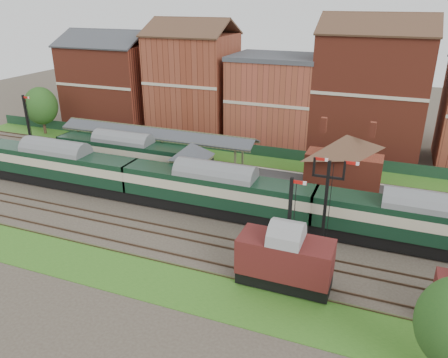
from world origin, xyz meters
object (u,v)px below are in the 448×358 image
(semaphore_bracket, at_px, (326,199))
(goods_van_a, at_px, (285,259))
(dmu_train, at_px, (216,190))
(platform_railcar, at_px, (124,153))
(signal_box, at_px, (192,168))

(semaphore_bracket, height_order, goods_van_a, semaphore_bracket)
(dmu_train, distance_m, platform_railcar, 16.18)
(dmu_train, relative_size, goods_van_a, 8.43)
(goods_van_a, bearing_deg, dmu_train, 135.75)
(signal_box, height_order, dmu_train, signal_box)
(semaphore_bracket, height_order, platform_railcar, semaphore_bracket)
(semaphore_bracket, height_order, dmu_train, semaphore_bracket)
(signal_box, xyz_separation_m, platform_railcar, (-10.76, 3.25, -0.77))
(semaphore_bracket, relative_size, goods_van_a, 1.19)
(signal_box, xyz_separation_m, goods_van_a, (13.29, -12.25, -0.84))
(signal_box, relative_size, dmu_train, 0.10)
(signal_box, bearing_deg, dmu_train, -38.74)
(platform_railcar, bearing_deg, goods_van_a, -32.80)
(platform_railcar, xyz_separation_m, goods_van_a, (24.05, -15.50, -0.08))
(signal_box, distance_m, semaphore_bracket, 16.16)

